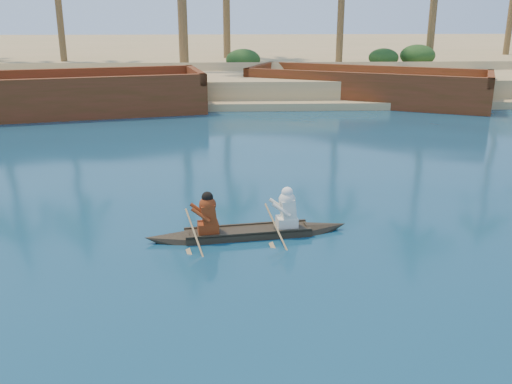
{
  "coord_description": "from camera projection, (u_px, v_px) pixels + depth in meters",
  "views": [
    {
      "loc": [
        7.66,
        -5.57,
        4.9
      ],
      "look_at": [
        8.23,
        7.4,
        0.65
      ],
      "focal_mm": 40.0,
      "sensor_mm": 36.0,
      "label": 1
    }
  ],
  "objects": [
    {
      "name": "barge_mid",
      "position": [
        61.0,
        97.0,
        27.12
      ],
      "size": [
        14.03,
        7.32,
        2.23
      ],
      "rotation": [
        0.0,
        0.0,
        0.22
      ],
      "color": "maroon",
      "rests_on": "ground"
    },
    {
      "name": "sandy_embankment",
      "position": [
        144.0,
        57.0,
        50.85
      ],
      "size": [
        150.0,
        51.0,
        1.5
      ],
      "color": "tan",
      "rests_on": "ground"
    },
    {
      "name": "shrub_cluster",
      "position": [
        109.0,
        67.0,
        36.03
      ],
      "size": [
        100.0,
        6.0,
        2.4
      ],
      "primitive_type": null,
      "color": "#1E3F17",
      "rests_on": "ground"
    },
    {
      "name": "barge_right",
      "position": [
        366.0,
        89.0,
        30.19
      ],
      "size": [
        13.03,
        8.72,
        2.07
      ],
      "rotation": [
        0.0,
        0.0,
        -0.41
      ],
      "color": "maroon",
      "rests_on": "ground"
    },
    {
      "name": "canoe",
      "position": [
        248.0,
        226.0,
        12.67
      ],
      "size": [
        4.62,
        1.25,
        1.26
      ],
      "rotation": [
        0.0,
        0.0,
        0.14
      ],
      "color": "#30291A",
      "rests_on": "ground"
    }
  ]
}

